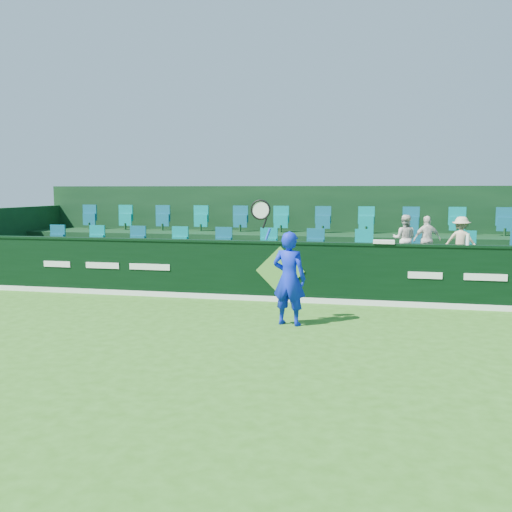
% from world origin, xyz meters
% --- Properties ---
extents(ground, '(60.00, 60.00, 0.00)m').
position_xyz_m(ground, '(0.00, 0.00, 0.00)').
color(ground, '#2C6217').
rests_on(ground, ground).
extents(sponsor_hoarding, '(16.00, 0.25, 1.35)m').
position_xyz_m(sponsor_hoarding, '(0.00, 4.00, 0.67)').
color(sponsor_hoarding, black).
rests_on(sponsor_hoarding, ground).
extents(stand_tier_front, '(16.00, 2.00, 0.80)m').
position_xyz_m(stand_tier_front, '(0.00, 5.10, 0.40)').
color(stand_tier_front, black).
rests_on(stand_tier_front, ground).
extents(stand_tier_back, '(16.00, 1.80, 1.30)m').
position_xyz_m(stand_tier_back, '(0.00, 7.00, 0.65)').
color(stand_tier_back, black).
rests_on(stand_tier_back, ground).
extents(stand_rear, '(16.00, 4.10, 2.60)m').
position_xyz_m(stand_rear, '(0.00, 7.44, 1.22)').
color(stand_rear, black).
rests_on(stand_rear, ground).
extents(seat_row_front, '(13.50, 0.50, 0.60)m').
position_xyz_m(seat_row_front, '(0.00, 5.50, 1.10)').
color(seat_row_front, '#0F5870').
rests_on(seat_row_front, stand_tier_front).
extents(seat_row_back, '(13.50, 0.50, 0.60)m').
position_xyz_m(seat_row_back, '(0.00, 7.30, 1.60)').
color(seat_row_back, '#0F5870').
rests_on(seat_row_back, stand_tier_back).
extents(tennis_player, '(1.11, 0.54, 2.37)m').
position_xyz_m(tennis_player, '(0.53, 1.79, 0.89)').
color(tennis_player, '#0C20CE').
rests_on(tennis_player, ground).
extents(spectator_left, '(0.60, 0.50, 1.12)m').
position_xyz_m(spectator_left, '(2.71, 5.12, 1.36)').
color(spectator_left, silver).
rests_on(spectator_left, stand_tier_front).
extents(spectator_middle, '(0.70, 0.46, 1.10)m').
position_xyz_m(spectator_middle, '(3.21, 5.12, 1.35)').
color(spectator_middle, white).
rests_on(spectator_middle, stand_tier_front).
extents(spectator_right, '(0.78, 0.56, 1.09)m').
position_xyz_m(spectator_right, '(3.95, 5.12, 1.34)').
color(spectator_right, '#CCBC90').
rests_on(spectator_right, stand_tier_front).
extents(towel, '(0.45, 0.29, 0.07)m').
position_xyz_m(towel, '(2.23, 4.00, 1.38)').
color(towel, white).
rests_on(towel, sponsor_hoarding).
extents(drinks_bottle, '(0.08, 0.08, 0.24)m').
position_xyz_m(drinks_bottle, '(3.94, 4.00, 1.47)').
color(drinks_bottle, white).
rests_on(drinks_bottle, sponsor_hoarding).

